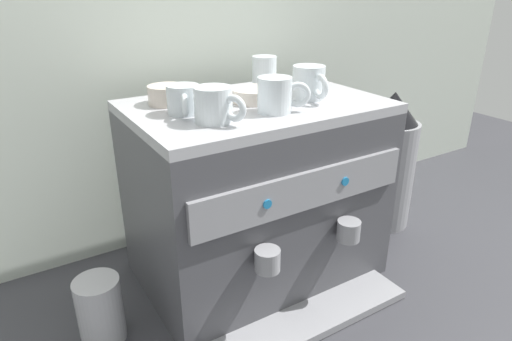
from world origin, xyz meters
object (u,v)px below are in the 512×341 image
Objects in this scene: milk_pitcher at (100,310)px; ceramic_cup_1 at (184,100)px; coffee_grinder at (387,163)px; ceramic_bowl_1 at (167,95)px; ceramic_bowl_0 at (255,95)px; espresso_machine at (257,193)px; ceramic_cup_0 at (310,83)px; ceramic_cup_2 at (215,105)px; ceramic_cup_4 at (277,95)px; ceramic_cup_3 at (265,72)px.

ceramic_cup_1 is at bearing 8.72° from milk_pitcher.
ceramic_bowl_1 is at bearing 172.86° from coffee_grinder.
ceramic_bowl_0 reaches higher than coffee_grinder.
ceramic_bowl_1 reaches higher than espresso_machine.
ceramic_cup_2 is at bearing -169.42° from ceramic_cup_0.
ceramic_cup_4 is 0.62m from milk_pitcher.
ceramic_cup_4 is at bearing -7.34° from milk_pitcher.
ceramic_cup_1 is 1.11× the size of ceramic_cup_3.
ceramic_cup_1 is (-0.19, -0.00, 0.28)m from espresso_machine.
ceramic_bowl_1 is at bearing 152.06° from espresso_machine.
espresso_machine is at bearing -129.25° from ceramic_cup_3.
ceramic_cup_3 is (0.10, 0.13, 0.29)m from espresso_machine.
ceramic_cup_2 is 0.26× the size of coffee_grinder.
ceramic_cup_1 is (-0.32, 0.04, -0.01)m from ceramic_cup_0.
ceramic_cup_3 is 0.52m from coffee_grinder.
ceramic_cup_1 is at bearing -175.59° from ceramic_bowl_0.
ceramic_cup_2 is at bearing -146.47° from ceramic_bowl_0.
ceramic_cup_4 is (0.15, -0.00, 0.00)m from ceramic_cup_2.
ceramic_cup_4 is 0.11m from ceramic_bowl_0.
ceramic_cup_2 is at bearing -149.48° from espresso_machine.
espresso_machine is 5.37× the size of ceramic_bowl_0.
espresso_machine is 3.86× the size of milk_pitcher.
ceramic_cup_4 reaches higher than ceramic_cup_1.
ceramic_cup_1 is at bearing -90.02° from ceramic_bowl_1.
espresso_machine is 0.50m from coffee_grinder.
coffee_grinder is (0.50, 0.00, -0.29)m from ceramic_bowl_0.
milk_pitcher is (-0.28, 0.05, -0.44)m from ceramic_cup_2.
milk_pitcher is (-0.44, -0.04, -0.16)m from espresso_machine.
ceramic_cup_1 is 0.20m from ceramic_cup_4.
ceramic_bowl_1 is at bearing 132.89° from ceramic_cup_4.
espresso_machine is 6.40× the size of ceramic_cup_3.
espresso_machine is 5.30× the size of ceramic_cup_2.
ceramic_cup_4 is (-0.13, -0.05, -0.00)m from ceramic_cup_0.
espresso_machine is at bearing 0.53° from ceramic_cup_1.
espresso_machine is 6.71× the size of ceramic_bowl_1.
espresso_machine is 0.47m from milk_pitcher.
ceramic_cup_3 is (0.26, 0.22, 0.01)m from ceramic_cup_2.
ceramic_cup_4 is 0.71× the size of milk_pitcher.
ceramic_cup_2 reaches higher than ceramic_bowl_1.
coffee_grinder is 2.83× the size of milk_pitcher.
ceramic_cup_0 is 0.17m from ceramic_cup_3.
ceramic_cup_0 is 1.11× the size of ceramic_cup_4.
ceramic_cup_1 is 0.19m from ceramic_bowl_0.
ceramic_cup_3 is (0.29, 0.13, 0.01)m from ceramic_cup_1.
milk_pitcher is at bearing 169.04° from ceramic_cup_2.
coffee_grinder is at bearing 12.02° from ceramic_cup_4.
ceramic_cup_2 is 1.27× the size of ceramic_bowl_1.
ceramic_cup_4 is at bearing -27.24° from ceramic_cup_1.
ceramic_cup_0 is at bearing -23.15° from ceramic_bowl_0.
ceramic_cup_3 is at bearing 163.96° from coffee_grinder.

